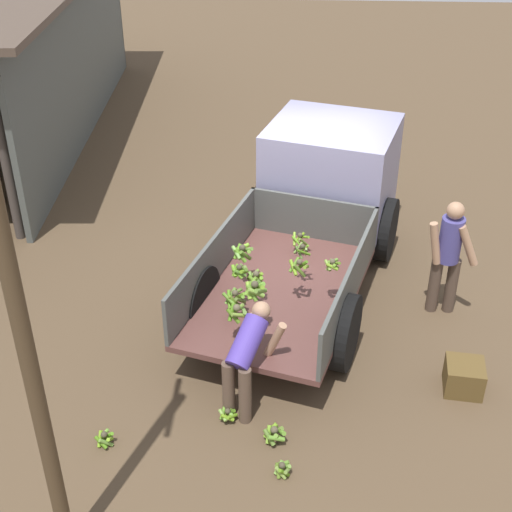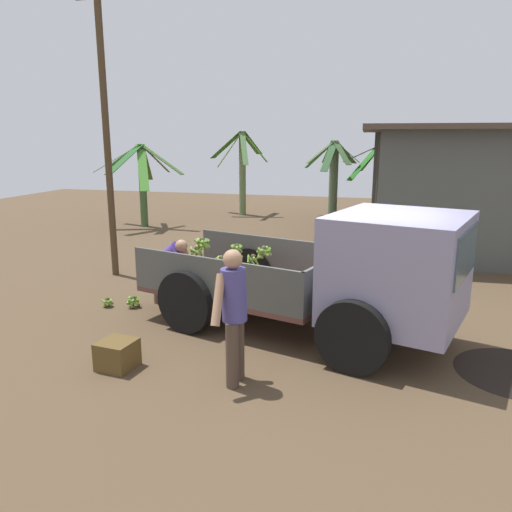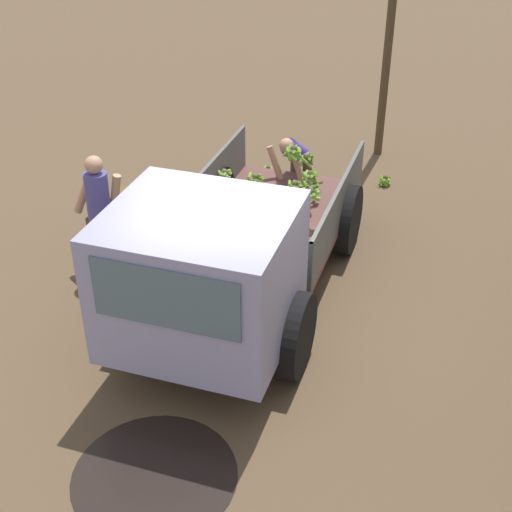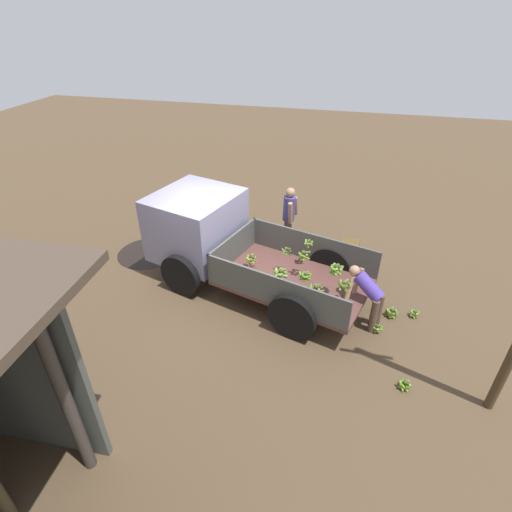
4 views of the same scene
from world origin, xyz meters
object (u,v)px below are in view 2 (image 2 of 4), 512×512
Objects in this scene: banana_bunch_on_ground_1 at (170,275)px; banana_bunch_on_ground_0 at (108,302)px; cargo_truck at (362,274)px; banana_bunch_on_ground_3 at (134,301)px; utility_pole at (106,129)px; wooden_crate_0 at (117,354)px; person_worker_loading at (169,264)px; person_bystander_near_shed at (414,221)px; banana_bunch_on_ground_2 at (162,294)px; person_foreground_visitor at (233,311)px.

banana_bunch_on_ground_0 is at bearing -99.07° from banana_bunch_on_ground_1.
cargo_truck reaches higher than banana_bunch_on_ground_3.
utility_pole is 13.64× the size of wooden_crate_0.
banana_bunch_on_ground_1 is (-4.11, 2.39, -0.95)m from cargo_truck.
person_worker_loading is at bearing 99.15° from wooden_crate_0.
person_bystander_near_shed reaches higher than wooden_crate_0.
person_bystander_near_shed is (6.34, 3.31, -2.18)m from utility_pole.
banana_bunch_on_ground_3 is at bearing -171.79° from cargo_truck.
cargo_truck is at bearing -5.85° from banana_bunch_on_ground_0.
banana_bunch_on_ground_0 is 0.46× the size of wooden_crate_0.
banana_bunch_on_ground_2 is (0.43, -1.30, 0.00)m from banana_bunch_on_ground_1.
person_foreground_visitor reaches higher than wooden_crate_0.
cargo_truck is at bearing 10.63° from person_worker_loading.
banana_bunch_on_ground_0 is 0.92× the size of banana_bunch_on_ground_1.
cargo_truck is 4.85m from banana_bunch_on_ground_1.
banana_bunch_on_ground_3 reaches higher than banana_bunch_on_ground_1.
cargo_truck is 3.07× the size of person_foreground_visitor.
banana_bunch_on_ground_1 is (1.30, -0.03, -3.02)m from utility_pole.
cargo_truck is 23.31× the size of banana_bunch_on_ground_1.
banana_bunch_on_ground_1 is (-5.04, -3.34, -0.84)m from person_bystander_near_shed.
person_foreground_visitor is 6.18× the size of banana_bunch_on_ground_3.
wooden_crate_0 is (2.42, -4.07, -2.93)m from utility_pole.
banana_bunch_on_ground_3 is at bearing -52.15° from utility_pole.
banana_bunch_on_ground_1 is at bearing -117.11° from person_bystander_near_shed.
utility_pole reaches higher than banana_bunch_on_ground_0.
banana_bunch_on_ground_3 is (-2.56, 2.19, -0.81)m from person_foreground_visitor.
cargo_truck reaches higher than banana_bunch_on_ground_2.
person_foreground_visitor is 3.47m from banana_bunch_on_ground_3.
wooden_crate_0 reaches higher than banana_bunch_on_ground_2.
person_bystander_near_shed is at bearing 45.22° from banana_bunch_on_ground_2.
person_worker_loading is at bearing -64.71° from banana_bunch_on_ground_1.
cargo_truck is 25.35× the size of banana_bunch_on_ground_0.
person_worker_loading is (-2.00, 2.53, -0.19)m from person_foreground_visitor.
wooden_crate_0 is at bearing -55.90° from banana_bunch_on_ground_0.
wooden_crate_0 is (-1.59, -0.02, -0.74)m from person_foreground_visitor.
person_worker_loading is 4.55× the size of banana_bunch_on_ground_3.
person_foreground_visitor is 3.23m from person_worker_loading.
person_bystander_near_shed is at bearing -107.24° from person_foreground_visitor.
person_bystander_near_shed is 7.61× the size of banana_bunch_on_ground_1.
banana_bunch_on_ground_0 reaches higher than banana_bunch_on_ground_2.
banana_bunch_on_ground_1 reaches higher than banana_bunch_on_ground_2.
banana_bunch_on_ground_2 is at bearing 169.47° from person_worker_loading.
banana_bunch_on_ground_3 is 2.41m from wooden_crate_0.
person_worker_loading reaches higher than banana_bunch_on_ground_3.
wooden_crate_0 is (1.43, -2.11, 0.09)m from banana_bunch_on_ground_0.
utility_pole is at bearing -45.05° from person_foreground_visitor.
wooden_crate_0 reaches higher than banana_bunch_on_ground_1.
cargo_truck is 22.57× the size of banana_bunch_on_ground_2.
cargo_truck reaches higher than banana_bunch_on_ground_1.
person_foreground_visitor is 7.35× the size of banana_bunch_on_ground_2.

